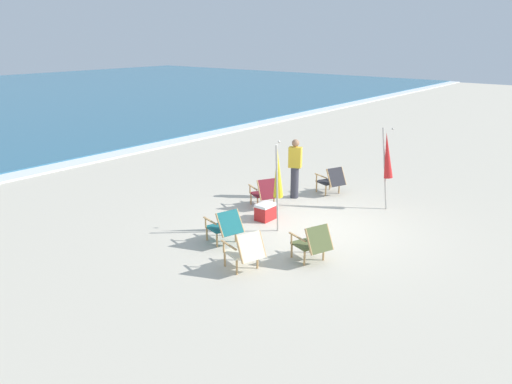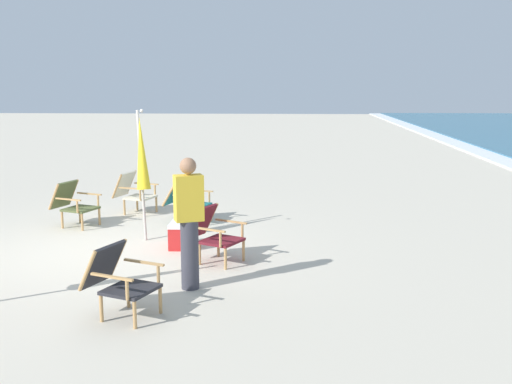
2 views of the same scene
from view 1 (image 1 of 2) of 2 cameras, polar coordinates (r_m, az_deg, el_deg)
ground_plane at (r=11.72m, az=6.67°, el=-4.07°), size 80.00×80.00×0.00m
surf_band at (r=18.61m, az=-19.85°, el=3.25°), size 80.00×1.10×0.06m
beach_chair_back_right at (r=14.08m, az=8.65°, el=1.40°), size 0.81×0.90×0.79m
beach_chair_front_right at (r=9.44m, az=-1.21°, el=-6.62°), size 0.76×0.86×0.80m
beach_chair_front_left at (r=10.64m, az=-3.55°, el=-3.83°), size 0.77×0.91×0.77m
beach_chair_back_left at (r=12.85m, az=1.04°, el=0.03°), size 0.85×0.92×0.79m
beach_chair_mid_center at (r=9.85m, az=6.52°, el=-5.69°), size 0.79×0.89×0.79m
umbrella_furled_red at (r=12.95m, az=14.77°, el=3.99°), size 0.25×0.40×2.11m
umbrella_furled_yellow at (r=10.94m, az=2.50°, el=2.08°), size 0.46×0.37×2.11m
person_near_chairs at (r=13.56m, az=4.47°, el=2.74°), size 0.31×0.39×1.63m
cooler_box at (r=12.08m, az=1.12°, el=-2.26°), size 0.49×0.35×0.40m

